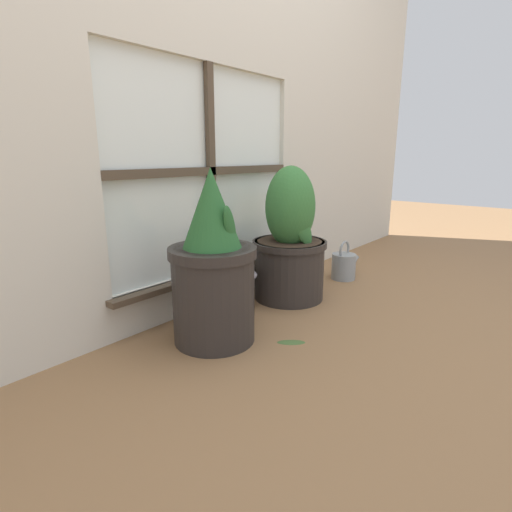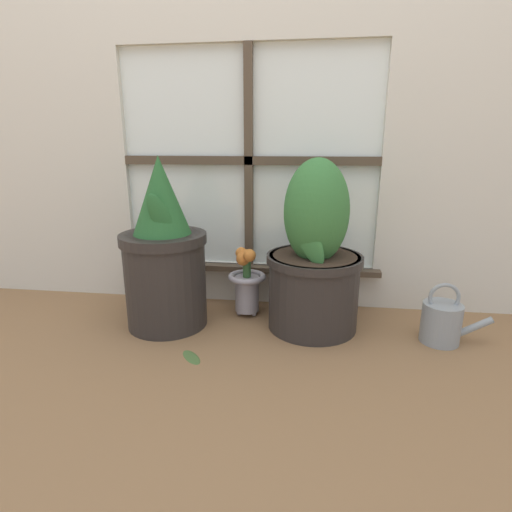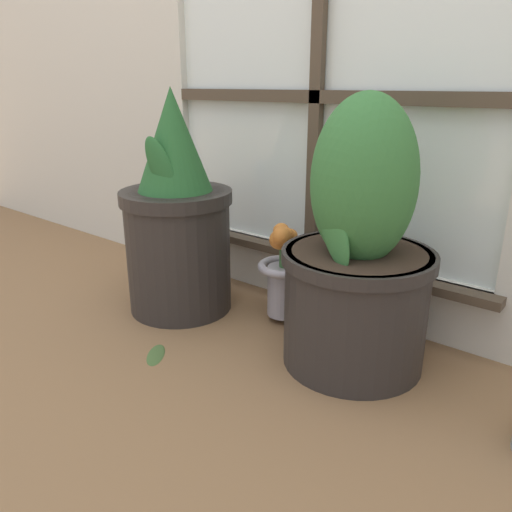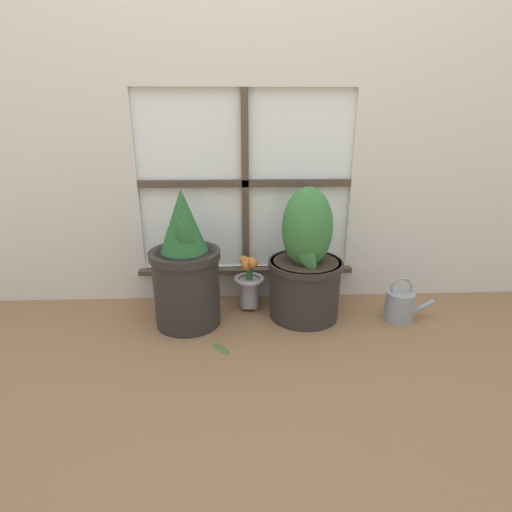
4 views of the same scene
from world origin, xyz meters
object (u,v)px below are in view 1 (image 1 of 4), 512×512
Objects in this scene: potted_plant_left at (213,270)px; potted_plant_right at (290,245)px; watering_can at (344,265)px; flower_vase at (240,279)px.

potted_plant_left reaches higher than potted_plant_right.
potted_plant_right reaches higher than watering_can.
potted_plant_right is at bearing -16.77° from flower_vase.
potted_plant_right is at bearing 172.08° from watering_can.
potted_plant_left is at bearing -175.02° from potted_plant_right.
watering_can is at bearing -0.81° from potted_plant_left.
flower_vase is at bearing 163.23° from potted_plant_right.
potted_plant_left is 2.67× the size of watering_can.
potted_plant_left is 2.22× the size of flower_vase.
watering_can is (0.74, -0.15, -0.07)m from flower_vase.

